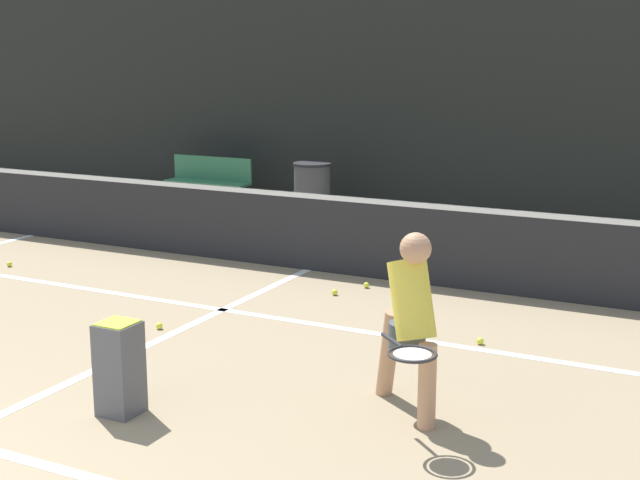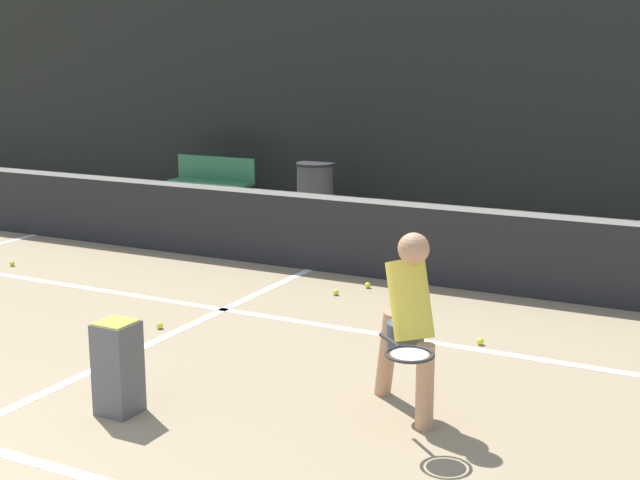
{
  "view_description": "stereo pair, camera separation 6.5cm",
  "coord_description": "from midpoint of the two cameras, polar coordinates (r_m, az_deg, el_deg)",
  "views": [
    {
      "loc": [
        4.9,
        -2.19,
        2.68
      ],
      "look_at": [
        1.33,
        4.89,
        0.95
      ],
      "focal_mm": 50.0,
      "sensor_mm": 36.0,
      "label": 1
    },
    {
      "loc": [
        4.96,
        -2.16,
        2.68
      ],
      "look_at": [
        1.33,
        4.89,
        0.95
      ],
      "focal_mm": 50.0,
      "sensor_mm": 36.0,
      "label": 2
    }
  ],
  "objects": [
    {
      "name": "courtside_bench",
      "position": [
        15.14,
        -7.23,
        3.79
      ],
      "size": [
        1.52,
        0.39,
        0.86
      ],
      "rotation": [
        0.0,
        0.0,
        0.01
      ],
      "color": "#33724C",
      "rests_on": "ground"
    },
    {
      "name": "court_service_line",
      "position": [
        9.32,
        -6.45,
        -4.46
      ],
      "size": [
        8.25,
        0.1,
        0.01
      ],
      "primitive_type": "cube",
      "color": "white",
      "rests_on": "ground"
    },
    {
      "name": "tennis_ball_scattered_6",
      "position": [
        8.79,
        -10.46,
        -5.42
      ],
      "size": [
        0.07,
        0.07,
        0.07
      ],
      "primitive_type": "sphere",
      "color": "#D1E033",
      "rests_on": "ground"
    },
    {
      "name": "trash_bin",
      "position": [
        13.82,
        -0.64,
        3.07
      ],
      "size": [
        0.59,
        0.59,
        0.92
      ],
      "color": "#3F3F42",
      "rests_on": "ground"
    },
    {
      "name": "tennis_ball_scattered_4",
      "position": [
        9.8,
        0.75,
        -3.36
      ],
      "size": [
        0.07,
        0.07,
        0.07
      ],
      "primitive_type": "sphere",
      "color": "#D1E033",
      "rests_on": "ground"
    },
    {
      "name": "court_center_mark",
      "position": [
        8.7,
        -9.31,
        -5.77
      ],
      "size": [
        0.1,
        5.39,
        0.01
      ],
      "primitive_type": "cube",
      "color": "white",
      "rests_on": "ground"
    },
    {
      "name": "building_far",
      "position": [
        29.31,
        17.48,
        11.36
      ],
      "size": [
        36.0,
        2.4,
        4.97
      ],
      "primitive_type": "cube",
      "color": "gray",
      "rests_on": "ground"
    },
    {
      "name": "tennis_ball_scattered_3",
      "position": [
        8.34,
        9.99,
        -6.38
      ],
      "size": [
        0.07,
        0.07,
        0.07
      ],
      "primitive_type": "sphere",
      "color": "#D1E033",
      "rests_on": "ground"
    },
    {
      "name": "ball_hopper",
      "position": [
        6.8,
        -12.99,
        -7.86
      ],
      "size": [
        0.28,
        0.28,
        0.71
      ],
      "color": "#4C4C51",
      "rests_on": "ground"
    },
    {
      "name": "fence_back",
      "position": [
        14.1,
        6.36,
        8.79
      ],
      "size": [
        24.0,
        0.06,
        3.68
      ],
      "color": "black",
      "rests_on": "ground"
    },
    {
      "name": "tennis_ball_scattered_5",
      "position": [
        10.1,
        2.8,
        -2.9
      ],
      "size": [
        0.07,
        0.07,
        0.07
      ],
      "primitive_type": "sphere",
      "color": "#D1E033",
      "rests_on": "ground"
    },
    {
      "name": "player_practicing",
      "position": [
        6.52,
        5.5,
        -4.89
      ],
      "size": [
        0.85,
        1.09,
        1.39
      ],
      "rotation": [
        0.0,
        0.0,
        -0.72
      ],
      "color": "tan",
      "rests_on": "ground"
    },
    {
      "name": "tennis_ball_scattered_8",
      "position": [
        11.72,
        -19.41,
        -1.46
      ],
      "size": [
        0.07,
        0.07,
        0.07
      ],
      "primitive_type": "sphere",
      "color": "#D1E033",
      "rests_on": "ground"
    },
    {
      "name": "net",
      "position": [
        10.79,
        -0.98,
        0.71
      ],
      "size": [
        11.09,
        0.09,
        1.07
      ],
      "color": "slate",
      "rests_on": "ground"
    }
  ]
}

